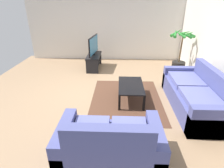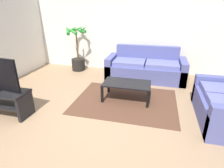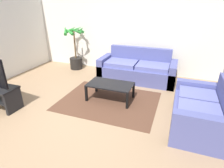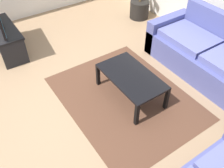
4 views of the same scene
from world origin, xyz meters
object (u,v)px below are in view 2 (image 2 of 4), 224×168
object	(u,v)px
tv_stand	(1,99)
coffee_table	(127,85)
potted_palm	(78,54)
couch_main	(145,69)

from	to	relation	value
tv_stand	coffee_table	world-z (taller)	tv_stand
tv_stand	potted_palm	bearing A→B (deg)	83.44
couch_main	potted_palm	distance (m)	2.22
couch_main	coffee_table	bearing A→B (deg)	-101.77
tv_stand	potted_palm	xyz separation A→B (m)	(0.33, 2.87, 0.22)
potted_palm	tv_stand	bearing A→B (deg)	-96.56
coffee_table	potted_palm	size ratio (longest dim) A/B	0.71
couch_main	potted_palm	bearing A→B (deg)	173.12
tv_stand	coffee_table	bearing A→B (deg)	27.98
couch_main	potted_palm	world-z (taller)	potted_palm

